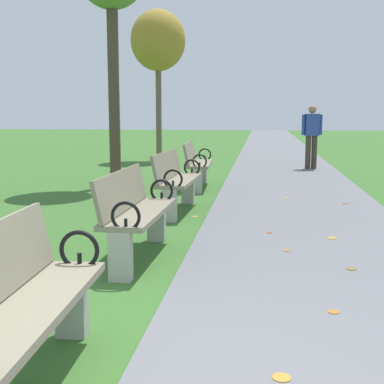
% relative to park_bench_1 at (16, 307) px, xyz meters
% --- Properties ---
extents(paved_walkway, '(2.67, 44.00, 0.02)m').
position_rel_park_bench_1_xyz_m(paved_walkway, '(1.84, 17.86, -0.48)').
color(paved_walkway, slate).
rests_on(paved_walkway, ground).
extents(park_bench_1, '(0.54, 1.62, 0.90)m').
position_rel_park_bench_1_xyz_m(park_bench_1, '(0.00, 0.00, 0.00)').
color(park_bench_1, gray).
rests_on(park_bench_1, ground).
extents(park_bench_2, '(0.50, 1.61, 0.90)m').
position_rel_park_bench_1_xyz_m(park_bench_2, '(-0.00, 2.67, 0.00)').
color(park_bench_2, gray).
rests_on(park_bench_2, ground).
extents(park_bench_3, '(0.53, 1.62, 0.90)m').
position_rel_park_bench_1_xyz_m(park_bench_3, '(-0.00, 5.24, 0.00)').
color(park_bench_3, gray).
rests_on(park_bench_3, ground).
extents(park_bench_4, '(0.54, 1.62, 0.90)m').
position_rel_park_bench_1_xyz_m(park_bench_4, '(0.00, 7.79, 0.00)').
color(park_bench_4, gray).
rests_on(park_bench_4, ground).
extents(tree_2, '(1.64, 1.64, 4.49)m').
position_rel_park_bench_1_xyz_m(tree_2, '(-1.87, 13.54, 3.06)').
color(tree_2, brown).
rests_on(tree_2, ground).
extents(pedestrian_walking, '(0.53, 0.27, 1.62)m').
position_rel_park_bench_1_xyz_m(pedestrian_walking, '(2.53, 11.45, 0.44)').
color(pedestrian_walking, '#3D3328').
rests_on(pedestrian_walking, paved_walkway).
extents(scattered_leaves, '(4.61, 10.79, 0.02)m').
position_rel_park_bench_1_xyz_m(scattered_leaves, '(0.67, 3.33, -0.47)').
color(scattered_leaves, brown).
rests_on(scattered_leaves, ground).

